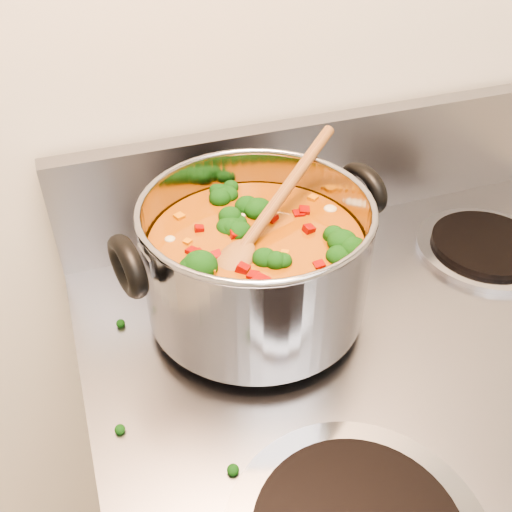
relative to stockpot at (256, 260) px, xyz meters
The scene contains 3 objects.
stockpot is the anchor object (origin of this frame).
wooden_spoon 0.05m from the stockpot, 38.06° to the left, with size 0.22×0.18×0.09m.
cooktop_crumbs 0.10m from the stockpot, 68.82° to the left, with size 0.36×0.35×0.01m.
Camera 1 is at (-0.36, 0.82, 1.41)m, focal length 40.00 mm.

